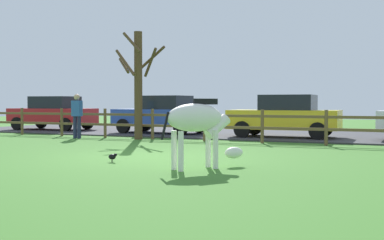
# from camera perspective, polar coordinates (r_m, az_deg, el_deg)

# --- Properties ---
(ground_plane) EXTENTS (60.00, 60.00, 0.00)m
(ground_plane) POSITION_cam_1_polar(r_m,az_deg,el_deg) (12.39, -4.47, -4.17)
(ground_plane) COLOR #3D7528
(parking_asphalt) EXTENTS (28.00, 7.40, 0.05)m
(parking_asphalt) POSITION_cam_1_polar(r_m,az_deg,el_deg) (20.98, 7.99, -1.57)
(parking_asphalt) COLOR #38383D
(parking_asphalt) RESTS_ON ground_plane
(paddock_fence) EXTENTS (20.60, 0.11, 1.10)m
(paddock_fence) POSITION_cam_1_polar(r_m,az_deg,el_deg) (17.16, 1.45, -0.31)
(paddock_fence) COLOR brown
(paddock_fence) RESTS_ON ground_plane
(bare_tree) EXTENTS (1.66, 1.68, 3.87)m
(bare_tree) POSITION_cam_1_polar(r_m,az_deg,el_deg) (18.08, -6.16, 4.44)
(bare_tree) COLOR #513A23
(bare_tree) RESTS_ON ground_plane
(zebra) EXTENTS (1.30, 1.66, 1.41)m
(zebra) POSITION_cam_1_polar(r_m,az_deg,el_deg) (9.98, 0.76, -0.32)
(zebra) COLOR white
(zebra) RESTS_ON ground_plane
(crow_on_grass) EXTENTS (0.21, 0.10, 0.20)m
(crow_on_grass) POSITION_cam_1_polar(r_m,az_deg,el_deg) (11.29, -9.05, -4.15)
(crow_on_grass) COLOR black
(crow_on_grass) RESTS_ON ground_plane
(parked_car_red) EXTENTS (4.08, 2.03, 1.56)m
(parked_car_red) POSITION_cam_1_polar(r_m,az_deg,el_deg) (24.32, -15.57, 0.80)
(parked_car_red) COLOR red
(parked_car_red) RESTS_ON parking_asphalt
(parked_car_blue) EXTENTS (4.06, 1.99, 1.56)m
(parked_car_blue) POSITION_cam_1_polar(r_m,az_deg,el_deg) (20.84, -3.39, 0.68)
(parked_car_blue) COLOR #2D4CAD
(parked_car_blue) RESTS_ON parking_asphalt
(parked_car_yellow) EXTENTS (4.06, 1.99, 1.56)m
(parked_car_yellow) POSITION_cam_1_polar(r_m,az_deg,el_deg) (18.72, 10.57, 0.49)
(parked_car_yellow) COLOR yellow
(parked_car_yellow) RESTS_ON parking_asphalt
(visitor_near_fence) EXTENTS (0.37, 0.24, 1.64)m
(visitor_near_fence) POSITION_cam_1_polar(r_m,az_deg,el_deg) (18.94, -13.00, 0.68)
(visitor_near_fence) COLOR #232847
(visitor_near_fence) RESTS_ON ground_plane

